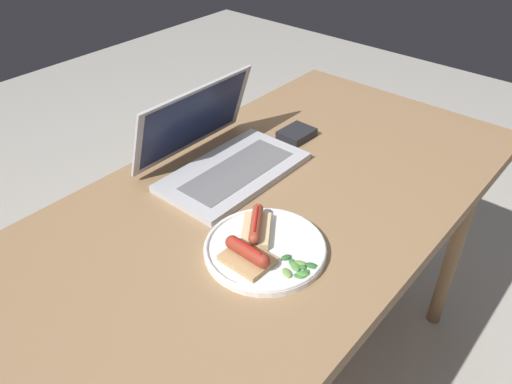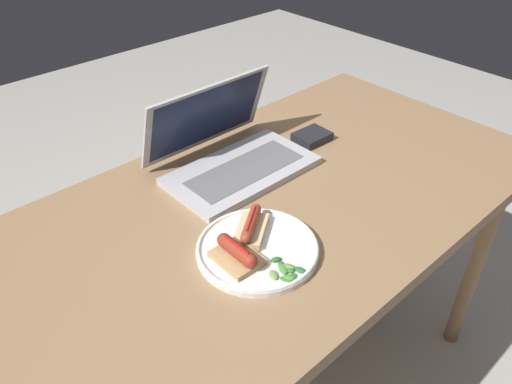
{
  "view_description": "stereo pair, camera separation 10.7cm",
  "coord_description": "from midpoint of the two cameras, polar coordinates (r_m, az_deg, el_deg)",
  "views": [
    {
      "loc": [
        -0.74,
        -0.58,
        1.46
      ],
      "look_at": [
        -0.08,
        -0.01,
        0.83
      ],
      "focal_mm": 35.0,
      "sensor_mm": 36.0,
      "label": 1
    },
    {
      "loc": [
        -0.66,
        -0.66,
        1.46
      ],
      "look_at": [
        -0.08,
        -0.01,
        0.83
      ],
      "focal_mm": 35.0,
      "sensor_mm": 36.0,
      "label": 2
    }
  ],
  "objects": [
    {
      "name": "desk",
      "position": [
        1.21,
        4.74,
        -3.59
      ],
      "size": [
        1.38,
        0.73,
        0.77
      ],
      "color": "#93704C",
      "rests_on": "ground_plane"
    },
    {
      "name": "laptop",
      "position": [
        1.24,
        -0.33,
        4.23
      ],
      "size": [
        0.37,
        0.27,
        0.2
      ],
      "color": "#B7B7BC",
      "rests_on": "desk"
    },
    {
      "name": "plate",
      "position": [
        1.01,
        3.24,
        -6.61
      ],
      "size": [
        0.25,
        0.25,
        0.02
      ],
      "color": "white",
      "rests_on": "desk"
    },
    {
      "name": "sausage_toast_left",
      "position": [
        0.97,
        1.01,
        -7.2
      ],
      "size": [
        0.08,
        0.11,
        0.04
      ],
      "rotation": [
        0.0,
        0.0,
        1.55
      ],
      "color": "tan",
      "rests_on": "plate"
    },
    {
      "name": "sausage_toast_middle",
      "position": [
        1.03,
        2.43,
        -4.16
      ],
      "size": [
        0.12,
        0.11,
        0.04
      ],
      "rotation": [
        0.0,
        0.0,
        3.76
      ],
      "color": "#D6B784",
      "rests_on": "plate"
    },
    {
      "name": "salad_pile",
      "position": [
        0.96,
        6.65,
        -9.04
      ],
      "size": [
        0.07,
        0.07,
        0.01
      ],
      "color": "#387A33",
      "rests_on": "plate"
    },
    {
      "name": "external_drive",
      "position": [
        1.39,
        8.64,
        6.18
      ],
      "size": [
        0.1,
        0.08,
        0.02
      ],
      "rotation": [
        0.0,
        0.0,
        -0.04
      ],
      "color": "#232328",
      "rests_on": "desk"
    }
  ]
}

